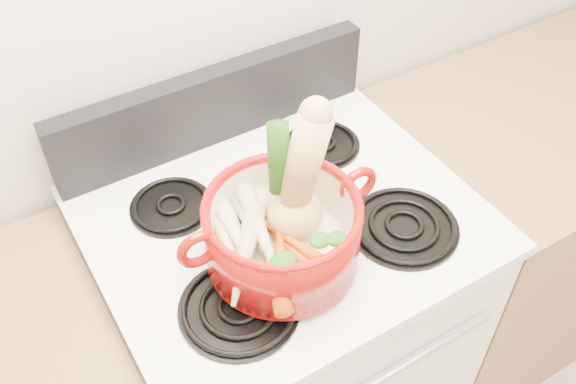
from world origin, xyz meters
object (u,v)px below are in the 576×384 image
stove_body (284,342)px  dutch_oven (282,233)px  leek (283,182)px  squash (295,180)px

stove_body → dutch_oven: (-0.07, -0.11, 0.58)m
dutch_oven → leek: 0.10m
squash → leek: 0.02m
dutch_oven → stove_body: bearing=60.5°
stove_body → dutch_oven: dutch_oven is taller
squash → leek: squash is taller
dutch_oven → leek: bearing=59.8°
leek → squash: bearing=-15.9°
leek → stove_body: bearing=81.8°
stove_body → dutch_oven: size_ratio=3.19×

